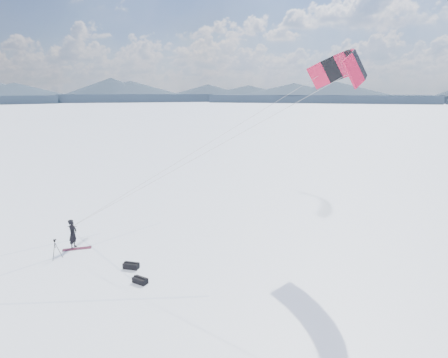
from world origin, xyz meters
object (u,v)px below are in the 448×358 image
(tripod, at_px, (55,246))
(snowboard, at_px, (77,249))
(gear_bag_b, at_px, (140,280))
(snowkiter, at_px, (74,248))
(gear_bag_a, at_px, (131,266))

(tripod, bearing_deg, snowboard, 41.31)
(snowboard, bearing_deg, gear_bag_b, -56.71)
(snowboard, bearing_deg, tripod, -133.23)
(snowkiter, xyz_separation_m, tripod, (-0.05, -1.57, 0.76))
(snowkiter, xyz_separation_m, gear_bag_b, (5.90, -2.99, 0.15))
(snowboard, distance_m, gear_bag_a, 4.69)
(gear_bag_a, bearing_deg, snowboard, 160.34)
(snowkiter, height_order, snowboard, snowkiter)
(tripod, bearing_deg, snowkiter, 52.87)
(gear_bag_a, height_order, gear_bag_b, gear_bag_a)
(snowkiter, xyz_separation_m, gear_bag_a, (4.72, -1.66, 0.16))
(snowkiter, relative_size, snowboard, 1.10)
(snowkiter, relative_size, gear_bag_b, 2.17)
(snowkiter, distance_m, tripod, 1.74)
(snowkiter, bearing_deg, tripod, 167.58)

